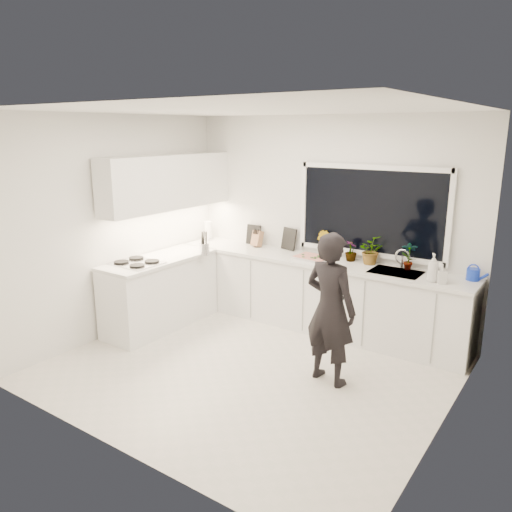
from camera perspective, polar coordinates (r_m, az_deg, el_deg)
The scene contains 25 objects.
floor at distance 5.54m, azimuth -0.78°, elevation -12.83°, with size 4.00×3.50×0.02m, color beige.
wall_back at distance 6.55m, azimuth 8.16°, elevation 3.88°, with size 4.00×0.02×2.70m, color white.
wall_left at distance 6.43m, azimuth -15.61°, elevation 3.29°, with size 0.02×3.50×2.70m, color white.
wall_right at distance 4.27m, azimuth 21.74°, elevation -2.63°, with size 0.02×3.50×2.70m, color white.
ceiling at distance 4.94m, azimuth -0.89°, elevation 16.52°, with size 4.00×3.50×0.02m, color white.
window at distance 6.25m, azimuth 13.02°, elevation 5.01°, with size 1.80×0.02×1.00m, color black.
base_cabinets_back at distance 6.51m, azimuth 6.65°, elevation -4.42°, with size 3.92×0.58×0.88m, color white.
base_cabinets_left at distance 6.63m, azimuth -10.87°, elevation -4.24°, with size 0.58×1.60×0.88m, color white.
countertop_back at distance 6.37m, azimuth 6.73°, elevation -0.52°, with size 3.94×0.62×0.04m, color silver.
countertop_left at distance 6.50m, azimuth -11.06°, elevation -0.39°, with size 0.62×1.60×0.04m, color silver.
upper_cabinets at distance 6.66m, azimuth -10.02°, elevation 8.32°, with size 0.34×2.10×0.70m, color white.
sink at distance 5.99m, azimuth 15.65°, elevation -2.22°, with size 0.58×0.42×0.14m, color silver.
faucet at distance 6.13m, azimuth 16.38°, elevation -0.34°, with size 0.03×0.03×0.22m, color silver.
stovetop at distance 6.28m, azimuth -13.47°, elevation -0.72°, with size 0.56×0.48×0.03m, color black.
person at distance 5.05m, azimuth 8.48°, elevation -5.99°, with size 0.57×0.37×1.56m, color black.
pizza_tray at distance 6.35m, azimuth 6.51°, elevation -0.23°, with size 0.46×0.34×0.03m, color #AFB0B4.
pizza at distance 6.35m, azimuth 6.51°, elevation -0.08°, with size 0.42×0.30×0.01m, color #B73918.
watering_can at distance 5.92m, azimuth 23.56°, elevation -1.94°, with size 0.14×0.14×0.13m, color #1433BF.
paper_towel_roll at distance 7.44m, azimuth -5.50°, elevation 2.85°, with size 0.11×0.11×0.26m, color silver.
knife_block at distance 6.97m, azimuth 0.14°, elevation 1.96°, with size 0.13×0.10×0.22m, color #966D45.
utensil_crock at distance 6.54m, azimuth -5.92°, elevation 0.79°, with size 0.13×0.13×0.16m, color #AAAAAF.
picture_frame_large at distance 7.12m, azimuth -0.30°, elevation 2.47°, with size 0.22×0.02×0.28m, color black.
picture_frame_small at distance 6.80m, azimuth 3.79°, elevation 1.96°, with size 0.25×0.02×0.30m, color black.
herb_plants at distance 6.24m, azimuth 12.20°, elevation 0.69°, with size 1.34×0.41×0.34m.
soap_bottles at distance 5.67m, azimuth 19.85°, elevation -1.48°, with size 0.24×0.16×0.31m.
Camera 1 is at (2.87, -4.02, 2.52)m, focal length 35.00 mm.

